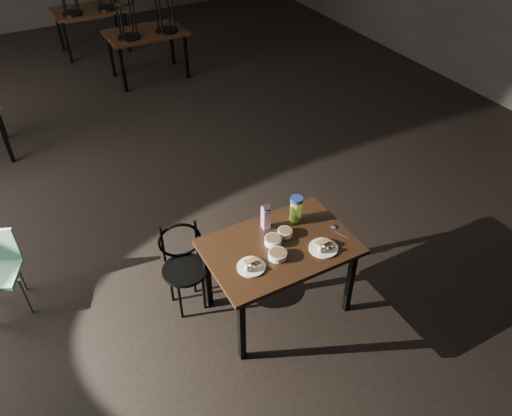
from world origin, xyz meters
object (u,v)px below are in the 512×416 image
bentwood_chair (183,261)px  juice_carton (266,217)px  water_bottle (296,209)px  main_table (279,252)px

bentwood_chair → juice_carton: bearing=-5.3°
juice_carton → bentwood_chair: bearing=161.9°
bentwood_chair → water_bottle: bearing=-2.4°
main_table → water_bottle: water_bottle is taller
juice_carton → water_bottle: 0.27m
main_table → juice_carton: (0.00, 0.24, 0.19)m
juice_carton → bentwood_chair: size_ratio=0.30×
main_table → bentwood_chair: size_ratio=1.47×
main_table → bentwood_chair: (-0.67, 0.46, -0.19)m
juice_carton → bentwood_chair: 0.81m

